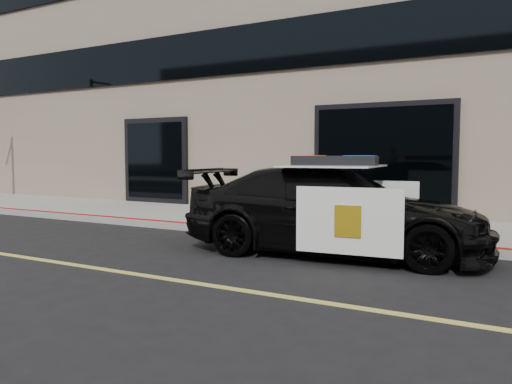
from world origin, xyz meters
The scene contains 5 objects.
ground centered at (0.00, 0.00, 0.00)m, with size 120.00×120.00×0.00m, color black.
sidewalk_n centered at (0.00, 5.25, 0.07)m, with size 60.00×3.50×0.15m, color gray.
building_n centered at (0.00, 10.50, 6.00)m, with size 60.00×7.00×12.00m, color #756856.
police_car centered at (-0.64, 2.64, 0.72)m, with size 2.94×5.29×1.61m.
fire_hydrant centered at (-3.04, 4.17, 0.48)m, with size 0.32×0.45×0.71m.
Camera 1 is at (2.14, -5.03, 1.61)m, focal length 35.00 mm.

